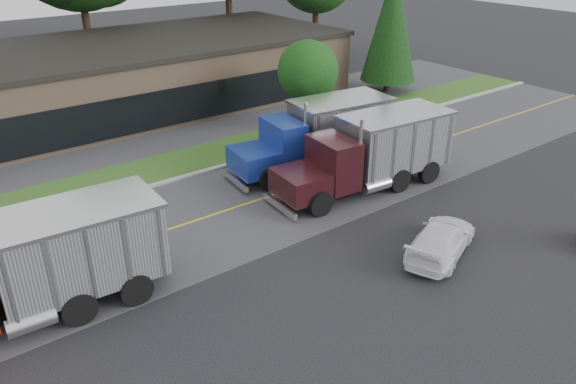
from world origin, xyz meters
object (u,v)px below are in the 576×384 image
at_px(rally_car, 441,239).
at_px(dump_truck_maroon, 374,150).
at_px(dump_truck_red, 40,264).
at_px(dump_truck_blue, 321,133).

bearing_deg(rally_car, dump_truck_maroon, -42.70).
distance_m(dump_truck_red, dump_truck_maroon, 15.00).
height_order(dump_truck_blue, rally_car, dump_truck_blue).
bearing_deg(dump_truck_blue, dump_truck_maroon, 103.92).
xyz_separation_m(dump_truck_maroon, rally_car, (-2.27, -5.86, -1.18)).
distance_m(dump_truck_maroon, rally_car, 6.39).
xyz_separation_m(dump_truck_red, rally_car, (12.72, -5.36, -1.18)).
distance_m(dump_truck_red, rally_car, 13.86).
bearing_deg(dump_truck_red, rally_car, 160.57).
bearing_deg(dump_truck_maroon, rally_car, 74.21).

